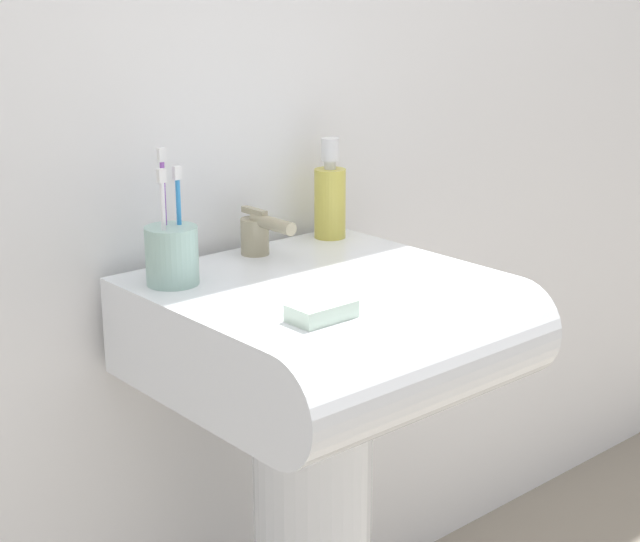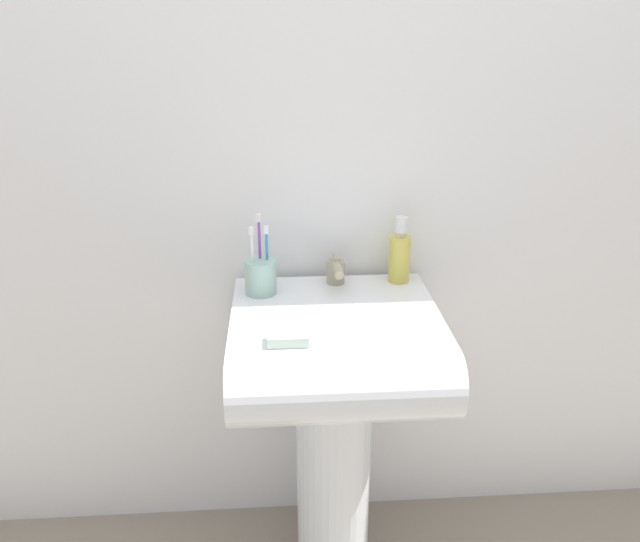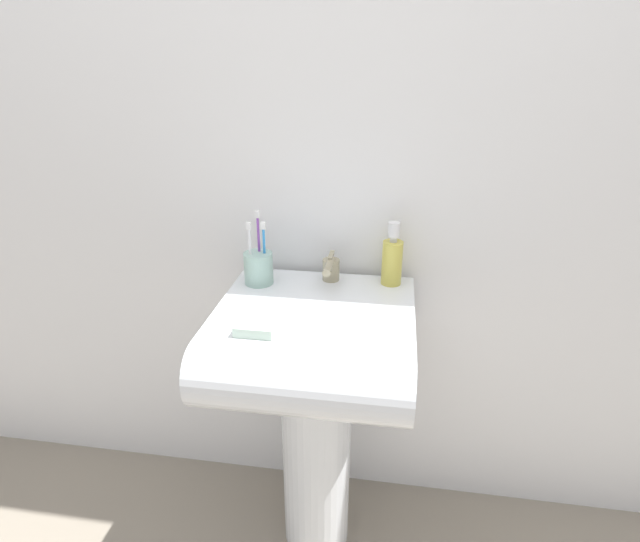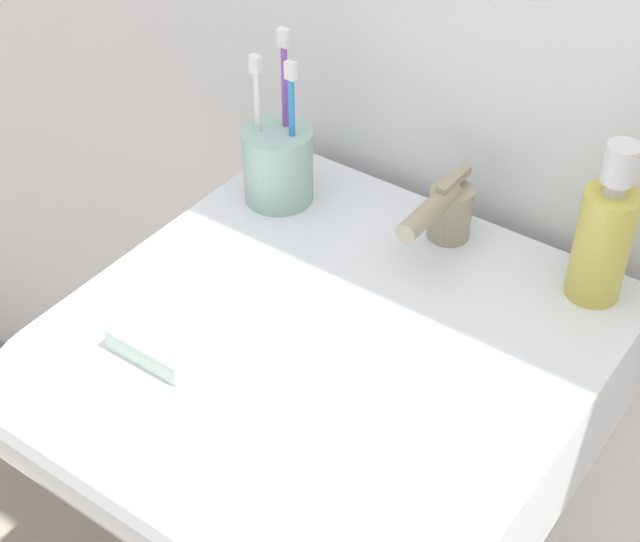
# 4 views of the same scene
# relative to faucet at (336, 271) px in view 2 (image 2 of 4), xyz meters

# --- Properties ---
(wall_back) EXTENTS (5.00, 0.05, 2.40)m
(wall_back) POSITION_rel_faucet_xyz_m (-0.02, 0.10, 0.36)
(wall_back) COLOR white
(wall_back) RESTS_ON ground
(sink_pedestal) EXTENTS (0.20, 0.20, 0.65)m
(sink_pedestal) POSITION_rel_faucet_xyz_m (-0.02, -0.15, -0.52)
(sink_pedestal) COLOR white
(sink_pedestal) RESTS_ON ground
(sink_basin) EXTENTS (0.49, 0.50, 0.15)m
(sink_basin) POSITION_rel_faucet_xyz_m (-0.02, -0.21, -0.12)
(sink_basin) COLOR white
(sink_basin) RESTS_ON sink_pedestal
(faucet) EXTENTS (0.05, 0.12, 0.08)m
(faucet) POSITION_rel_faucet_xyz_m (0.00, 0.00, 0.00)
(faucet) COLOR tan
(faucet) RESTS_ON sink_basin
(toothbrush_cup) EXTENTS (0.08, 0.08, 0.20)m
(toothbrush_cup) POSITION_rel_faucet_xyz_m (-0.19, -0.04, 0.01)
(toothbrush_cup) COLOR #99BFB2
(toothbrush_cup) RESTS_ON sink_basin
(soap_bottle) EXTENTS (0.06, 0.06, 0.18)m
(soap_bottle) POSITION_rel_faucet_xyz_m (0.17, 0.01, 0.03)
(soap_bottle) COLOR gold
(soap_bottle) RESTS_ON sink_basin
(bar_soap) EXTENTS (0.09, 0.05, 0.02)m
(bar_soap) POSITION_rel_faucet_xyz_m (-0.13, -0.31, -0.03)
(bar_soap) COLOR silver
(bar_soap) RESTS_ON sink_basin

